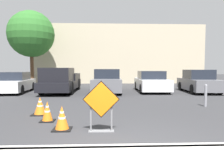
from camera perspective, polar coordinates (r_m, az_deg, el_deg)
The scene contains 14 objects.
ground_plane at distance 14.07m, azimuth -0.06°, elevation -2.42°, with size 96.00×96.00×0.00m, color #333335.
curb_lip at distance 4.29m, azimuth 5.96°, elevation -16.55°, with size 25.05×0.20×0.14m.
road_closed_sign at distance 5.42m, azimuth -2.84°, elevation -5.38°, with size 0.92×0.20×1.28m.
traffic_cone_nearest at distance 5.82m, azimuth -12.94°, elevation -8.72°, with size 0.47×0.47×0.62m.
traffic_cone_second at distance 6.85m, azimuth -16.53°, elevation -6.94°, with size 0.41×0.41×0.61m.
traffic_cone_third at distance 7.89m, azimuth -18.27°, elevation -5.52°, with size 0.53×0.53×0.61m.
parked_car_nearest at distance 15.81m, azimuth -24.17°, elevation 0.22°, with size 2.04×4.28×1.36m.
pickup_truck at distance 14.80m, azimuth -13.29°, elevation 0.68°, with size 2.08×5.59×1.63m.
parked_car_second at distance 14.60m, azimuth -1.26°, elevation 0.61°, with size 2.04×4.54×1.55m.
parked_car_third at distance 15.42m, azimuth 10.21°, elevation 0.53°, with size 2.05×4.45×1.42m.
parked_car_fourth at distance 15.79m, azimuth 21.68°, elevation 0.50°, with size 2.06×4.22×1.51m.
bollard_nearest at distance 9.88m, azimuth 23.27°, elevation -2.61°, with size 0.12×0.12×0.93m.
building_facade_backdrop at distance 25.79m, azimuth 1.38°, elevation 7.51°, with size 18.58×5.00×6.30m.
street_tree_behind_lot at distance 21.60m, azimuth -20.37°, elevation 12.10°, with size 4.17×4.17×6.81m.
Camera 1 is at (-0.60, -3.97, 1.58)m, focal length 35.00 mm.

